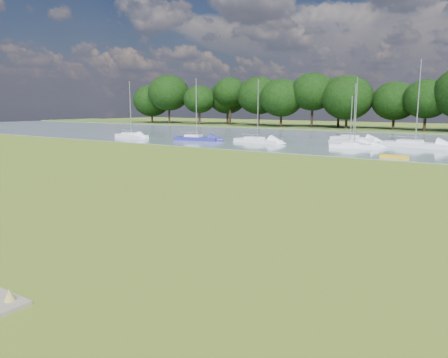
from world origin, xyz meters
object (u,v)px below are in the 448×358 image
Objects in this scene: sailboat_6 at (257,139)px; sailboat_9 at (350,141)px; sailboat_1 at (196,137)px; sailboat_5 at (131,135)px; kayak at (394,156)px; sailboat_2 at (354,144)px; sailboat_4 at (353,137)px; sailboat_3 at (414,143)px.

sailboat_6 reaches higher than sailboat_9.
sailboat_1 is 1.41× the size of sailboat_9.
kayak is at bearing 5.79° from sailboat_5.
sailboat_2 reaches higher than sailboat_9.
kayak is 13.57m from sailboat_9.
kayak is at bearing -23.65° from sailboat_1.
sailboat_1 is 1.09× the size of sailboat_4.
kayak is 38.37m from sailboat_5.
kayak is 0.31× the size of sailboat_1.
sailboat_3 reaches higher than sailboat_6.
sailboat_1 is at bearing -179.86° from kayak.
sailboat_9 is (30.37, 7.35, -0.09)m from sailboat_5.
sailboat_5 is at bearing 175.73° from sailboat_1.
sailboat_3 is at bearing 23.68° from sailboat_6.
sailboat_4 is at bearing 126.84° from sailboat_9.
sailboat_9 is at bearing 24.98° from sailboat_5.
sailboat_1 is 0.84× the size of sailboat_3.
sailboat_4 is (-3.34, 10.11, 0.04)m from sailboat_2.
sailboat_4 is at bearing 129.82° from kayak.
sailboat_1 is 1.02× the size of sailboat_5.
sailboat_4 is (-8.83, 4.98, -0.04)m from sailboat_3.
sailboat_2 is at bearing -67.62° from sailboat_4.
sailboat_6 is at bearing -156.99° from sailboat_3.
kayak is 0.26× the size of sailboat_3.
sailboat_6 is 11.62m from sailboat_9.
kayak is at bearing -12.76° from sailboat_6.
sailboat_6 is 1.36× the size of sailboat_9.
sailboat_3 is 1.21× the size of sailboat_5.
sailboat_1 is at bearing -157.58° from sailboat_3.
sailboat_5 is 1.39× the size of sailboat_9.
sailboat_3 is at bearing 103.92° from kayak.
sailboat_2 is (-6.07, 7.13, 0.28)m from kayak.
sailboat_1 is 21.28m from sailboat_2.
sailboat_3 reaches higher than sailboat_4.
sailboat_3 is 18.89m from sailboat_6.
sailboat_1 is at bearing 19.70° from sailboat_5.
sailboat_3 is at bearing 26.83° from sailboat_2.
sailboat_5 is at bearing -160.96° from sailboat_6.
sailboat_9 is (11.00, 3.76, -0.03)m from sailboat_6.
sailboat_1 is (-27.27, 5.33, 0.35)m from kayak.
sailboat_6 reaches higher than sailboat_4.
kayak is 19.65m from sailboat_4.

